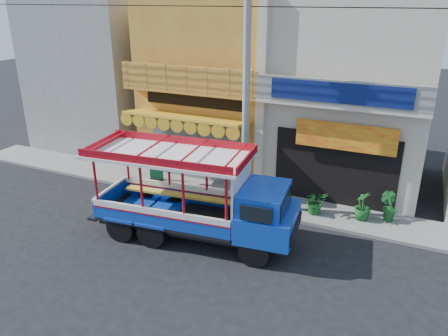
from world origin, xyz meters
The scene contains 12 objects.
ground centered at (0.00, 0.00, 0.00)m, with size 90.00×90.00×0.00m, color black.
sidewalk centered at (0.00, 4.00, 0.06)m, with size 30.00×2.00×0.12m, color slate.
shophouse_left centered at (-4.00, 7.96, 4.11)m, with size 6.00×7.50×8.24m.
shophouse_right centered at (2.00, 7.96, 4.11)m, with size 6.00×6.75×8.24m.
party_pilaster centered at (-1.00, 4.85, 4.00)m, with size 0.35×0.30×8.00m, color beige.
filler_building_left centered at (-11.00, 8.00, 3.80)m, with size 6.00×6.00×7.60m, color gray.
utility_pole centered at (-0.85, 3.30, 5.03)m, with size 28.00×0.26×9.00m.
songthaew_truck centered at (-1.18, 0.56, 1.54)m, with size 7.02×2.91×3.19m.
green_sign centered at (-5.45, 4.07, 0.51)m, with size 0.61×0.35×0.93m.
potted_plant_a centered at (1.62, 3.80, 0.58)m, with size 0.82×0.71×0.91m, color #17501E.
potted_plant_b centered at (4.10, 4.36, 0.65)m, with size 0.59×0.47×1.07m, color #17501E.
potted_plant_c centered at (3.26, 4.04, 0.65)m, with size 0.60×0.60×1.06m, color #17501E.
Camera 1 is at (4.57, -10.73, 7.60)m, focal length 35.00 mm.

